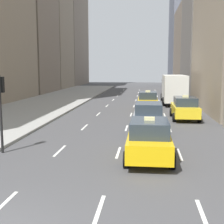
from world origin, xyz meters
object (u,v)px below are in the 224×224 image
at_px(sedan_black_near, 148,117).
at_px(traffic_light_pole, 1,101).
at_px(box_truck, 173,88).
at_px(taxi_lead, 185,108).
at_px(taxi_second, 149,139).
at_px(taxi_third, 148,101).

xyz_separation_m(sedan_black_near, traffic_light_pole, (-6.75, -5.74, 1.50)).
bearing_deg(box_truck, sedan_black_near, -100.26).
bearing_deg(box_truck, taxi_lead, -90.00).
distance_m(taxi_second, traffic_light_pole, 6.93).
xyz_separation_m(box_truck, traffic_light_pole, (-9.55, -21.22, 0.70)).
distance_m(taxi_lead, sedan_black_near, 5.58).
xyz_separation_m(taxi_second, taxi_third, (0.00, 15.97, 0.00)).
xyz_separation_m(sedan_black_near, box_truck, (2.80, 15.47, 0.80)).
bearing_deg(box_truck, traffic_light_pole, -114.23).
relative_size(sedan_black_near, traffic_light_pole, 1.28).
bearing_deg(taxi_third, taxi_second, -90.00).
xyz_separation_m(taxi_lead, taxi_second, (-2.80, -10.91, 0.00)).
relative_size(sedan_black_near, box_truck, 0.55).
relative_size(taxi_second, traffic_light_pole, 1.22).
bearing_deg(sedan_black_near, traffic_light_pole, -139.61).
height_order(sedan_black_near, traffic_light_pole, traffic_light_pole).
bearing_deg(taxi_third, sedan_black_near, -90.00).
height_order(taxi_third, sedan_black_near, taxi_third).
bearing_deg(taxi_lead, taxi_third, 118.97).
bearing_deg(sedan_black_near, taxi_lead, 59.88).
bearing_deg(taxi_second, box_truck, 82.60).
bearing_deg(box_truck, taxi_second, -97.40).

